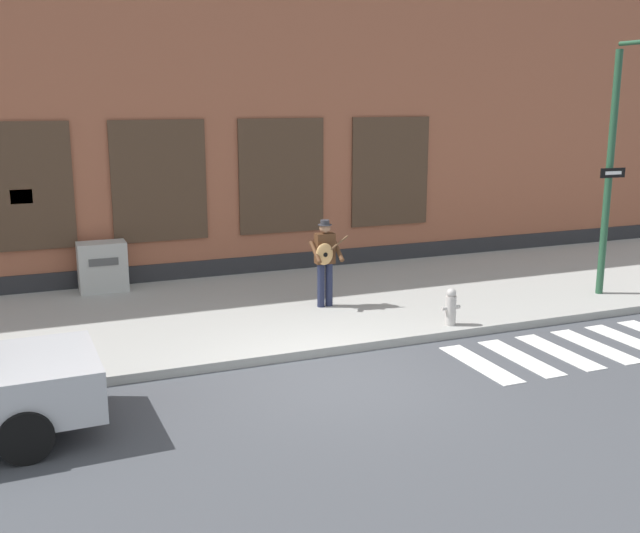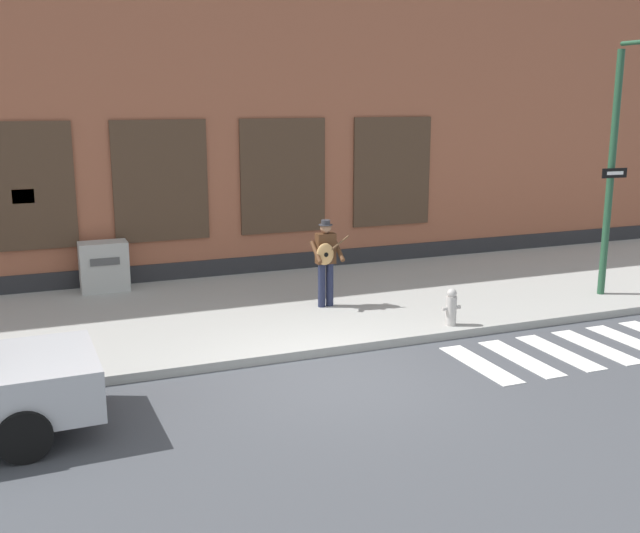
{
  "view_description": "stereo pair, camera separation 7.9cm",
  "coord_description": "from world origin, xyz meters",
  "views": [
    {
      "loc": [
        -4.38,
        -10.06,
        4.29
      ],
      "look_at": [
        0.22,
        1.31,
        1.5
      ],
      "focal_mm": 42.0,
      "sensor_mm": 36.0,
      "label": 1
    },
    {
      "loc": [
        -4.31,
        -10.09,
        4.29
      ],
      "look_at": [
        0.22,
        1.31,
        1.5
      ],
      "focal_mm": 42.0,
      "sensor_mm": 36.0,
      "label": 2
    }
  ],
  "objects": [
    {
      "name": "ground_plane",
      "position": [
        0.0,
        0.0,
        0.0
      ],
      "size": [
        160.0,
        160.0,
        0.0
      ],
      "primitive_type": "plane",
      "color": "#424449"
    },
    {
      "name": "crosswalk",
      "position": [
        4.8,
        -0.29,
        0.01
      ],
      "size": [
        5.2,
        1.9,
        0.01
      ],
      "color": "silver",
      "rests_on": "ground"
    },
    {
      "name": "busker",
      "position": [
        1.16,
        3.38,
        1.16
      ],
      "size": [
        0.7,
        0.52,
        1.76
      ],
      "color": "#1E233D",
      "rests_on": "sidewalk"
    },
    {
      "name": "fire_hydrant",
      "position": [
        2.85,
        1.36,
        0.5
      ],
      "size": [
        0.38,
        0.2,
        0.7
      ],
      "color": "#B2ADA8",
      "rests_on": "sidewalk"
    },
    {
      "name": "building_backdrop",
      "position": [
        -0.0,
        8.79,
        4.46
      ],
      "size": [
        28.0,
        4.06,
        8.94
      ],
      "color": "#99563D",
      "rests_on": "ground"
    },
    {
      "name": "sidewalk",
      "position": [
        0.0,
        3.9,
        0.08
      ],
      "size": [
        28.0,
        5.79,
        0.15
      ],
      "color": "#9E9E99",
      "rests_on": "ground"
    },
    {
      "name": "utility_box",
      "position": [
        -2.83,
        6.35,
        0.69
      ],
      "size": [
        1.02,
        0.6,
        1.08
      ],
      "color": "#ADADA8",
      "rests_on": "sidewalk"
    }
  ]
}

